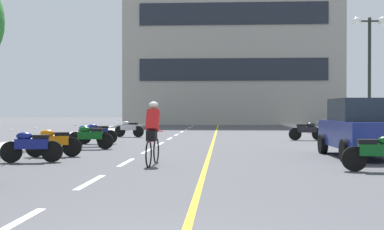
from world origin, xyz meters
name	(u,v)px	position (x,y,z in m)	size (l,w,h in m)	color
ground_plane	(209,140)	(0.00, 21.00, 0.00)	(140.00, 140.00, 0.00)	#47474C
curb_left	(79,135)	(-7.20, 24.00, 0.06)	(2.40, 72.00, 0.12)	#B7B2A8
curb_right	(345,136)	(7.20, 24.00, 0.06)	(2.40, 72.00, 0.12)	#B7B2A8
lane_dash_0	(13,225)	(-2.00, 2.00, 0.00)	(0.14, 2.20, 0.01)	silver
lane_dash_1	(91,182)	(-2.00, 6.00, 0.00)	(0.14, 2.20, 0.01)	silver
lane_dash_2	(126,162)	(-2.00, 10.00, 0.00)	(0.14, 2.20, 0.01)	silver
lane_dash_3	(147,151)	(-2.00, 14.00, 0.00)	(0.14, 2.20, 0.01)	silver
lane_dash_4	(160,144)	(-2.00, 18.00, 0.00)	(0.14, 2.20, 0.01)	silver
lane_dash_5	(170,139)	(-2.00, 22.00, 0.00)	(0.14, 2.20, 0.01)	silver
lane_dash_6	(177,135)	(-2.00, 26.00, 0.00)	(0.14, 2.20, 0.01)	silver
lane_dash_7	(182,132)	(-2.00, 30.00, 0.00)	(0.14, 2.20, 0.01)	silver
lane_dash_8	(186,129)	(-2.00, 34.00, 0.00)	(0.14, 2.20, 0.01)	silver
lane_dash_9	(190,128)	(-2.00, 38.00, 0.00)	(0.14, 2.20, 0.01)	silver
lane_dash_10	(192,126)	(-2.00, 42.00, 0.00)	(0.14, 2.20, 0.01)	silver
lane_dash_11	(195,125)	(-2.00, 46.00, 0.00)	(0.14, 2.20, 0.01)	silver
centre_line_yellow	(215,137)	(0.25, 24.00, 0.00)	(0.12, 66.00, 0.01)	gold
office_building	(232,37)	(1.63, 48.28, 8.69)	(20.95, 6.69, 17.39)	#9E998E
street_lamp_mid	(370,51)	(7.10, 18.95, 4.04)	(1.46, 0.36, 5.40)	black
parked_car_near	(361,128)	(4.94, 11.94, 0.92)	(2.05, 4.26, 1.82)	black
motorcycle_2	(379,152)	(4.39, 8.15, 0.47)	(1.70, 0.60, 0.92)	black
motorcycle_3	(31,146)	(-4.63, 9.79, 0.47)	(1.68, 0.65, 0.92)	black
motorcycle_4	(53,142)	(-4.56, 11.51, 0.47)	(1.68, 0.64, 0.92)	black
motorcycle_5	(90,137)	(-4.22, 14.67, 0.47)	(1.70, 0.60, 0.92)	black
motorcycle_6	(90,135)	(-4.61, 16.12, 0.47)	(1.67, 0.69, 0.92)	black
motorcycle_7	(97,133)	(-4.67, 17.65, 0.47)	(1.70, 0.60, 0.92)	black
motorcycle_8	(307,130)	(4.70, 20.89, 0.47)	(1.70, 0.60, 0.92)	black
motorcycle_9	(129,128)	(-4.33, 23.37, 0.47)	(1.65, 0.75, 0.92)	black
cyclist_rider	(153,132)	(-1.17, 9.34, 0.89)	(0.42, 1.77, 1.71)	black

